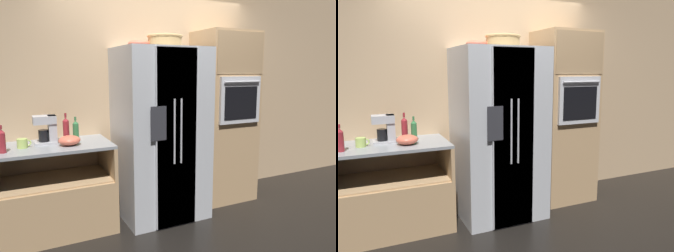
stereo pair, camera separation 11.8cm
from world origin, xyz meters
TOP-DOWN VIEW (x-y plane):
  - ground_plane at (0.00, 0.00)m, footprint 20.00×20.00m
  - wall_back at (0.00, 0.46)m, footprint 12.00×0.06m
  - counter_left at (-1.35, 0.09)m, footprint 1.30×0.68m
  - refrigerator at (-0.10, 0.02)m, footprint 0.92×0.84m
  - wall_oven at (0.83, 0.13)m, footprint 0.68×0.66m
  - wicker_basket at (-0.07, -0.02)m, footprint 0.38×0.38m
  - fruit_bowl at (-0.32, 0.08)m, footprint 0.25×0.25m
  - bottle_tall at (-1.09, 0.22)m, footprint 0.06×0.06m
  - bottle_short at (-1.00, 0.15)m, footprint 0.06×0.06m
  - bottle_wide at (-1.68, -0.04)m, footprint 0.06×0.06m
  - mug at (-1.51, 0.08)m, footprint 0.13×0.10m
  - mixing_bowl at (-1.09, 0.01)m, footprint 0.21×0.21m
  - coffee_maker at (-1.27, 0.17)m, footprint 0.22×0.16m

SIDE VIEW (x-z plane):
  - ground_plane at x=0.00m, z-range 0.00..0.00m
  - counter_left at x=-1.35m, z-range -0.12..0.79m
  - refrigerator at x=-0.10m, z-range 0.00..1.88m
  - mug at x=-1.51m, z-range 0.91..1.00m
  - mixing_bowl at x=-1.09m, z-range 0.91..1.01m
  - bottle_wide at x=-1.68m, z-range 0.89..1.15m
  - bottle_short at x=-1.00m, z-range 0.89..1.15m
  - bottle_tall at x=-1.09m, z-range 0.89..1.18m
  - wall_oven at x=0.83m, z-range 0.01..2.10m
  - coffee_maker at x=-1.27m, z-range 0.92..1.21m
  - wall_back at x=0.00m, z-range 0.00..2.80m
  - fruit_bowl at x=-0.32m, z-range 1.88..1.95m
  - wicker_basket at x=-0.07m, z-range 1.88..2.01m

